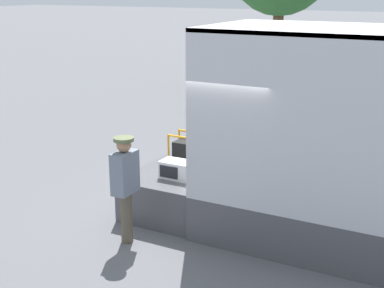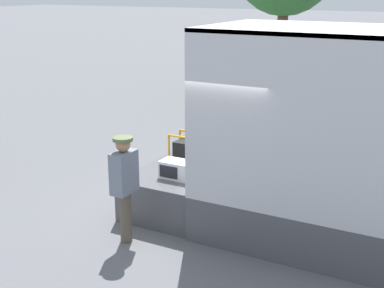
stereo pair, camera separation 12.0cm
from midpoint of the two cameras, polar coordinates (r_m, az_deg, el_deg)
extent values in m
plane|color=slate|center=(9.31, 3.08, -7.52)|extent=(160.00, 160.00, 0.00)
cube|color=#4C4C51|center=(8.51, 17.90, -8.10)|extent=(4.77, 2.25, 0.72)
cube|color=silver|center=(9.06, 20.17, 3.95)|extent=(4.77, 0.06, 2.52)
cube|color=silver|center=(6.96, 17.29, 0.65)|extent=(4.77, 0.06, 2.52)
cube|color=silver|center=(7.81, 19.76, 11.29)|extent=(4.77, 2.25, 0.06)
cylinder|color=orange|center=(7.72, 18.58, -6.49)|extent=(0.27, 0.27, 0.34)
cube|color=#2D7F33|center=(7.88, 13.77, -5.74)|extent=(0.44, 0.32, 0.30)
cube|color=#4C4C51|center=(9.47, -0.65, -4.73)|extent=(1.37, 2.13, 0.72)
cube|color=white|center=(8.87, -1.26, -2.72)|extent=(0.52, 0.35, 0.30)
cube|color=black|center=(8.75, -2.14, -3.00)|extent=(0.33, 0.01, 0.20)
cube|color=black|center=(9.63, 0.26, -0.89)|extent=(0.58, 0.35, 0.38)
cylinder|color=slate|center=(9.52, 1.49, -0.98)|extent=(0.22, 0.19, 0.19)
cylinder|color=orange|center=(9.60, -2.11, -0.48)|extent=(0.04, 0.04, 0.53)
cylinder|color=orange|center=(9.28, 1.55, -1.07)|extent=(0.04, 0.04, 0.53)
cylinder|color=orange|center=(9.93, -0.94, 0.11)|extent=(0.04, 0.04, 0.53)
cylinder|color=orange|center=(9.62, 2.62, -0.45)|extent=(0.04, 0.04, 0.53)
cylinder|color=orange|center=(9.37, -0.31, 0.68)|extent=(0.69, 0.04, 0.04)
cylinder|color=orange|center=(9.70, 0.82, 1.24)|extent=(0.69, 0.04, 0.04)
cylinder|color=brown|center=(8.28, -6.67, -7.74)|extent=(0.18, 0.18, 0.81)
cube|color=slate|center=(8.01, -6.84, -3.01)|extent=(0.24, 0.44, 0.64)
sphere|color=tan|center=(7.87, -6.94, -0.05)|extent=(0.22, 0.22, 0.22)
cylinder|color=#606B47|center=(7.85, -6.97, 0.53)|extent=(0.30, 0.30, 0.06)
cylinder|color=brown|center=(19.02, 9.66, 9.33)|extent=(0.36, 0.36, 2.97)
camera|label=1|loc=(0.06, -89.61, 0.12)|focal=50.00mm
camera|label=2|loc=(0.06, 90.39, -0.12)|focal=50.00mm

